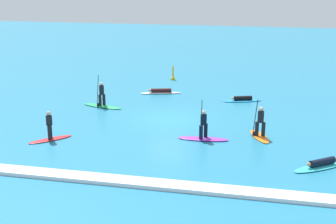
% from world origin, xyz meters
% --- Properties ---
extents(ground_plane, '(120.00, 120.00, 0.00)m').
position_xyz_m(ground_plane, '(0.00, 0.00, 0.00)').
color(ground_plane, teal).
rests_on(ground_plane, ground).
extents(surfer_on_orange_board, '(1.61, 2.55, 2.26)m').
position_xyz_m(surfer_on_orange_board, '(5.98, -2.28, 0.52)').
color(surfer_on_orange_board, orange).
rests_on(surfer_on_orange_board, ground_plane).
extents(surfer_on_red_board, '(2.18, 2.25, 1.72)m').
position_xyz_m(surfer_on_red_board, '(-5.73, -5.38, 0.51)').
color(surfer_on_red_board, red).
rests_on(surfer_on_red_board, ground_plane).
extents(surfer_on_purple_board, '(2.95, 0.94, 2.24)m').
position_xyz_m(surfer_on_purple_board, '(2.82, -3.42, 0.42)').
color(surfer_on_purple_board, purple).
rests_on(surfer_on_purple_board, ground_plane).
extents(surfer_on_blue_board, '(3.05, 1.69, 0.41)m').
position_xyz_m(surfer_on_blue_board, '(4.46, 5.69, 0.13)').
color(surfer_on_blue_board, '#1E8CD1').
rests_on(surfer_on_blue_board, ground_plane).
extents(surfer_on_teal_board, '(3.08, 2.63, 0.45)m').
position_xyz_m(surfer_on_teal_board, '(9.09, -6.20, 0.15)').
color(surfer_on_teal_board, '#33C6CC').
rests_on(surfer_on_teal_board, ground_plane).
extents(surfer_on_green_board, '(3.21, 1.50, 2.34)m').
position_xyz_m(surfer_on_green_board, '(-5.29, 1.98, 0.41)').
color(surfer_on_green_board, '#23B266').
rests_on(surfer_on_green_board, ground_plane).
extents(surfer_on_white_board, '(3.24, 1.44, 0.42)m').
position_xyz_m(surfer_on_white_board, '(-2.08, 6.66, 0.15)').
color(surfer_on_white_board, white).
rests_on(surfer_on_white_board, ground_plane).
extents(marker_buoy, '(0.39, 0.39, 1.32)m').
position_xyz_m(marker_buoy, '(-2.17, 11.96, 0.25)').
color(marker_buoy, yellow).
rests_on(marker_buoy, ground_plane).
extents(wave_crest, '(23.84, 0.90, 0.18)m').
position_xyz_m(wave_crest, '(0.00, -10.02, 0.09)').
color(wave_crest, white).
rests_on(wave_crest, ground_plane).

